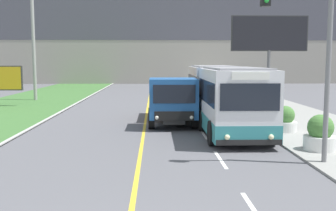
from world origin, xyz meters
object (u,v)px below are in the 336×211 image
(billboard_large, at_px, (269,36))
(planter_round_third, at_px, (263,110))
(utility_pole_far, at_px, (33,39))
(planter_round_second, at_px, (285,120))
(city_bus, at_px, (222,96))
(planter_round_near, at_px, (320,134))
(planter_round_far, at_px, (246,102))
(dump_truck, at_px, (172,101))
(traffic_light_mast, at_px, (310,42))

(billboard_large, height_order, planter_round_third, billboard_large)
(utility_pole_far, bearing_deg, billboard_large, -12.02)
(planter_round_second, distance_m, planter_round_third, 3.84)
(city_bus, height_order, planter_round_third, city_bus)
(planter_round_near, distance_m, planter_round_far, 11.52)
(planter_round_third, height_order, planter_round_far, planter_round_far)
(planter_round_far, bearing_deg, billboard_large, 57.83)
(planter_round_third, distance_m, planter_round_far, 3.84)
(billboard_large, xyz_separation_m, planter_round_near, (-2.57, -15.66, -4.51))
(city_bus, bearing_deg, planter_round_far, 65.30)
(city_bus, xyz_separation_m, planter_round_third, (2.61, 1.79, -0.96))
(planter_round_third, bearing_deg, utility_pole_far, 143.55)
(city_bus, distance_m, planter_round_second, 3.45)
(dump_truck, distance_m, traffic_light_mast, 9.33)
(planter_round_near, distance_m, planter_round_third, 7.68)
(planter_round_near, xyz_separation_m, planter_round_third, (-0.01, 7.68, -0.06))
(planter_round_near, relative_size, planter_round_far, 1.06)
(traffic_light_mast, height_order, planter_round_third, traffic_light_mast)
(utility_pole_far, xyz_separation_m, billboard_large, (18.79, -4.00, -0.03))
(traffic_light_mast, bearing_deg, billboard_large, 77.75)
(dump_truck, distance_m, planter_round_second, 5.73)
(billboard_large, height_order, planter_round_far, billboard_large)
(planter_round_second, bearing_deg, billboard_large, 77.63)
(traffic_light_mast, distance_m, planter_round_third, 10.02)
(dump_truck, xyz_separation_m, planter_round_third, (5.14, 1.36, -0.64))
(city_bus, xyz_separation_m, planter_round_near, (2.62, -5.89, -0.90))
(utility_pole_far, height_order, traffic_light_mast, utility_pole_far)
(traffic_light_mast, bearing_deg, planter_round_third, 82.78)
(planter_round_near, bearing_deg, utility_pole_far, 129.53)
(traffic_light_mast, bearing_deg, utility_pole_far, 125.14)
(utility_pole_far, bearing_deg, city_bus, -45.35)
(traffic_light_mast, bearing_deg, city_bus, 100.65)
(traffic_light_mast, xyz_separation_m, billboard_large, (3.77, 17.35, 1.23))
(billboard_large, bearing_deg, planter_round_third, -107.91)
(billboard_large, distance_m, planter_round_third, 9.55)
(dump_truck, height_order, planter_round_second, dump_truck)
(dump_truck, bearing_deg, city_bus, -9.55)
(billboard_large, bearing_deg, planter_round_second, -102.37)
(traffic_light_mast, bearing_deg, dump_truck, 116.29)
(city_bus, xyz_separation_m, planter_round_second, (2.60, -2.05, -0.96))
(traffic_light_mast, relative_size, planter_round_third, 5.24)
(city_bus, bearing_deg, planter_round_third, 34.41)
(city_bus, height_order, billboard_large, billboard_large)
(city_bus, relative_size, dump_truck, 1.77)
(planter_round_far, bearing_deg, planter_round_third, -89.65)
(dump_truck, bearing_deg, planter_round_near, -50.78)
(planter_round_second, bearing_deg, utility_pole_far, 135.69)
(utility_pole_far, relative_size, traffic_light_mast, 1.66)
(billboard_large, height_order, planter_round_second, billboard_large)
(planter_round_second, bearing_deg, planter_round_far, 90.07)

